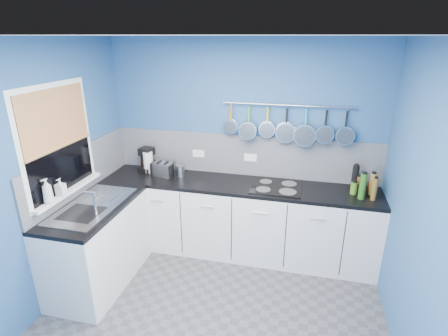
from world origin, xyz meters
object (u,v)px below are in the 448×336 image
at_px(toaster, 163,169).
at_px(canister, 181,171).
at_px(soap_bottle_b, 60,187).
at_px(hob, 276,187).
at_px(paper_towel, 148,162).
at_px(soap_bottle_a, 47,191).
at_px(coffee_maker, 146,160).

relative_size(toaster, canister, 1.87).
relative_size(soap_bottle_b, hob, 0.31).
bearing_deg(toaster, hob, 11.58).
height_order(paper_towel, hob, paper_towel).
xyz_separation_m(paper_towel, hob, (1.60, -0.11, -0.12)).
distance_m(soap_bottle_a, soap_bottle_b, 0.18).
distance_m(paper_towel, toaster, 0.24).
bearing_deg(hob, coffee_maker, 174.79).
distance_m(soap_bottle_a, hob, 2.32).
xyz_separation_m(soap_bottle_b, hob, (1.98, 1.01, -0.23)).
height_order(soap_bottle_a, coffee_maker, soap_bottle_a).
bearing_deg(soap_bottle_b, toaster, 59.95).
bearing_deg(canister, soap_bottle_b, -127.08).
xyz_separation_m(soap_bottle_a, canister, (0.82, 1.25, -0.20)).
bearing_deg(hob, toaster, 178.58).
height_order(soap_bottle_a, hob, soap_bottle_a).
height_order(soap_bottle_a, soap_bottle_b, soap_bottle_a).
height_order(soap_bottle_b, hob, soap_bottle_b).
xyz_separation_m(toaster, hob, (1.37, -0.03, -0.08)).
xyz_separation_m(soap_bottle_a, paper_towel, (0.38, 1.29, -0.14)).
distance_m(paper_towel, coffee_maker, 0.06).
bearing_deg(paper_towel, soap_bottle_a, -106.50).
distance_m(coffee_maker, toaster, 0.30).
distance_m(paper_towel, hob, 1.61).
distance_m(coffee_maker, hob, 1.65).
bearing_deg(paper_towel, canister, -4.96).
bearing_deg(soap_bottle_a, paper_towel, 73.50).
height_order(soap_bottle_b, toaster, soap_bottle_b).
bearing_deg(toaster, paper_towel, 175.27).
xyz_separation_m(soap_bottle_a, coffee_maker, (0.34, 1.34, -0.12)).
bearing_deg(soap_bottle_b, paper_towel, 71.12).
distance_m(toaster, canister, 0.21).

